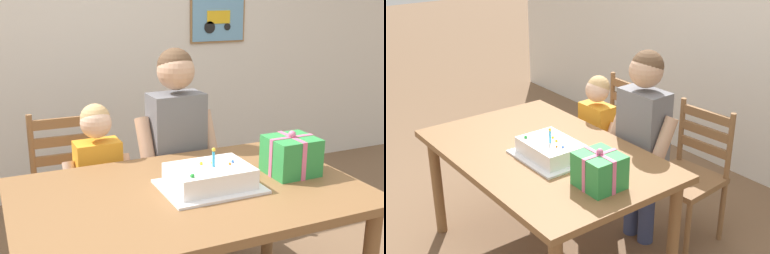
# 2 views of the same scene
# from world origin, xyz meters

# --- Properties ---
(back_wall) EXTENTS (6.40, 0.11, 2.60)m
(back_wall) POSITION_xyz_m (0.00, 1.98, 1.30)
(back_wall) COLOR silver
(back_wall) RESTS_ON ground
(dining_table) EXTENTS (1.55, 0.98, 0.76)m
(dining_table) POSITION_xyz_m (0.00, 0.00, 0.67)
(dining_table) COLOR brown
(dining_table) RESTS_ON ground
(birthday_cake) EXTENTS (0.44, 0.34, 0.19)m
(birthday_cake) POSITION_xyz_m (0.09, -0.01, 0.80)
(birthday_cake) COLOR silver
(birthday_cake) RESTS_ON dining_table
(gift_box_red_large) EXTENTS (0.23, 0.21, 0.22)m
(gift_box_red_large) POSITION_xyz_m (0.53, -0.01, 0.85)
(gift_box_red_large) COLOR #2D8E42
(gift_box_red_large) RESTS_ON dining_table
(chair_left) EXTENTS (0.43, 0.43, 0.92)m
(chair_left) POSITION_xyz_m (-0.38, 0.88, 0.47)
(chair_left) COLOR brown
(chair_left) RESTS_ON ground
(chair_right) EXTENTS (0.45, 0.45, 0.92)m
(chair_right) POSITION_xyz_m (0.38, 0.88, 0.47)
(chair_right) COLOR brown
(chair_right) RESTS_ON ground
(child_older) EXTENTS (0.48, 0.27, 1.31)m
(child_older) POSITION_xyz_m (0.19, 0.63, 0.80)
(child_older) COLOR #38426B
(child_older) RESTS_ON ground
(child_younger) EXTENTS (0.38, 0.22, 1.04)m
(child_younger) POSITION_xyz_m (-0.27, 0.63, 0.63)
(child_younger) COLOR #38426B
(child_younger) RESTS_ON ground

